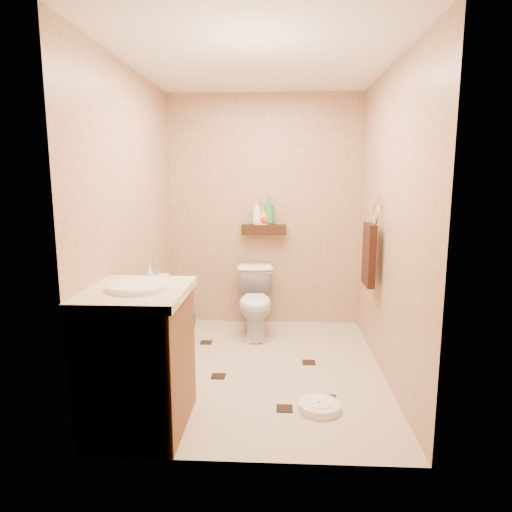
{
  "coord_description": "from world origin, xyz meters",
  "views": [
    {
      "loc": [
        0.16,
        -3.54,
        1.57
      ],
      "look_at": [
        -0.03,
        0.25,
        0.9
      ],
      "focal_mm": 32.0,
      "sensor_mm": 36.0,
      "label": 1
    }
  ],
  "objects": [
    {
      "name": "ground",
      "position": [
        0.0,
        0.0,
        0.0
      ],
      "size": [
        2.5,
        2.5,
        0.0
      ],
      "primitive_type": "plane",
      "color": "beige",
      "rests_on": "ground"
    },
    {
      "name": "wall_back",
      "position": [
        0.0,
        1.25,
        1.2
      ],
      "size": [
        2.0,
        0.04,
        2.4
      ],
      "primitive_type": "cube",
      "color": "tan",
      "rests_on": "ground"
    },
    {
      "name": "wall_front",
      "position": [
        0.0,
        -1.25,
        1.2
      ],
      "size": [
        2.0,
        0.04,
        2.4
      ],
      "primitive_type": "cube",
      "color": "tan",
      "rests_on": "ground"
    },
    {
      "name": "wall_left",
      "position": [
        -1.0,
        0.0,
        1.2
      ],
      "size": [
        0.04,
        2.5,
        2.4
      ],
      "primitive_type": "cube",
      "color": "tan",
      "rests_on": "ground"
    },
    {
      "name": "wall_right",
      "position": [
        1.0,
        0.0,
        1.2
      ],
      "size": [
        0.04,
        2.5,
        2.4
      ],
      "primitive_type": "cube",
      "color": "tan",
      "rests_on": "ground"
    },
    {
      "name": "ceiling",
      "position": [
        0.0,
        0.0,
        2.4
      ],
      "size": [
        2.0,
        2.5,
        0.02
      ],
      "primitive_type": "cube",
      "color": "white",
      "rests_on": "wall_back"
    },
    {
      "name": "wall_shelf",
      "position": [
        0.0,
        1.17,
        1.02
      ],
      "size": [
        0.46,
        0.14,
        0.1
      ],
      "primitive_type": "cube",
      "color": "black",
      "rests_on": "wall_back"
    },
    {
      "name": "floor_accents",
      "position": [
        0.04,
        0.0,
        0.0
      ],
      "size": [
        1.16,
        1.36,
        0.01
      ],
      "color": "black",
      "rests_on": "ground"
    },
    {
      "name": "toilet",
      "position": [
        -0.07,
        0.83,
        0.33
      ],
      "size": [
        0.42,
        0.68,
        0.66
      ],
      "primitive_type": "imported",
      "rotation": [
        0.0,
        0.0,
        0.08
      ],
      "color": "white",
      "rests_on": "ground"
    },
    {
      "name": "vanity",
      "position": [
        -0.7,
        -0.9,
        0.46
      ],
      "size": [
        0.61,
        0.73,
        1.04
      ],
      "rotation": [
        0.0,
        0.0,
        -0.0
      ],
      "color": "brown",
      "rests_on": "ground"
    },
    {
      "name": "bathroom_scale",
      "position": [
        0.44,
        -0.66,
        0.03
      ],
      "size": [
        0.35,
        0.35,
        0.06
      ],
      "rotation": [
        0.0,
        0.0,
        0.28
      ],
      "color": "white",
      "rests_on": "ground"
    },
    {
      "name": "toilet_brush",
      "position": [
        -0.78,
        1.07,
        0.17
      ],
      "size": [
        0.11,
        0.11,
        0.49
      ],
      "color": "#196365",
      "rests_on": "ground"
    },
    {
      "name": "towel_ring",
      "position": [
        0.91,
        0.25,
        0.95
      ],
      "size": [
        0.12,
        0.3,
        0.76
      ],
      "color": "silver",
      "rests_on": "wall_right"
    },
    {
      "name": "toilet_paper",
      "position": [
        -0.94,
        0.65,
        0.6
      ],
      "size": [
        0.12,
        0.11,
        0.12
      ],
      "color": "white",
      "rests_on": "wall_left"
    },
    {
      "name": "bottle_a",
      "position": [
        -0.07,
        1.17,
        1.19
      ],
      "size": [
        0.13,
        0.13,
        0.24
      ],
      "primitive_type": "imported",
      "rotation": [
        0.0,
        0.0,
        5.81
      ],
      "color": "white",
      "rests_on": "wall_shelf"
    },
    {
      "name": "bottle_b",
      "position": [
        -0.01,
        1.17,
        1.16
      ],
      "size": [
        0.09,
        0.09,
        0.17
      ],
      "primitive_type": "imported",
      "rotation": [
        0.0,
        0.0,
        4.49
      ],
      "color": "yellow",
      "rests_on": "wall_shelf"
    },
    {
      "name": "bottle_c",
      "position": [
        0.01,
        1.17,
        1.14
      ],
      "size": [
        0.14,
        0.14,
        0.15
      ],
      "primitive_type": "imported",
      "rotation": [
        0.0,
        0.0,
        0.27
      ],
      "color": "red",
      "rests_on": "wall_shelf"
    },
    {
      "name": "bottle_d",
      "position": [
        0.05,
        1.17,
        1.21
      ],
      "size": [
        0.14,
        0.14,
        0.28
      ],
      "primitive_type": "imported",
      "rotation": [
        0.0,
        0.0,
        1.19
      ],
      "color": "#2E8B43",
      "rests_on": "wall_shelf"
    }
  ]
}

